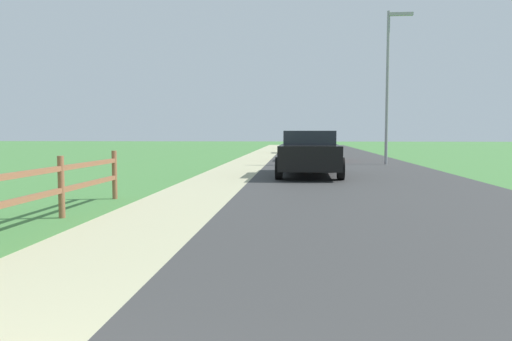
% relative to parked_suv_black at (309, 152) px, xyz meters
% --- Properties ---
extents(ground_plane, '(120.00, 120.00, 0.00)m').
position_rel_parked_suv_black_xyz_m(ground_plane, '(-1.88, 8.63, -0.80)').
color(ground_plane, '#467F3E').
extents(road_asphalt, '(7.00, 66.00, 0.01)m').
position_rel_parked_suv_black_xyz_m(road_asphalt, '(1.62, 10.63, -0.79)').
color(road_asphalt, '#383838').
rests_on(road_asphalt, ground).
extents(curb_concrete, '(6.00, 66.00, 0.01)m').
position_rel_parked_suv_black_xyz_m(curb_concrete, '(-4.88, 10.63, -0.79)').
color(curb_concrete, '#B5B28A').
rests_on(curb_concrete, ground).
extents(grass_verge, '(5.00, 66.00, 0.00)m').
position_rel_parked_suv_black_xyz_m(grass_verge, '(-6.38, 10.63, -0.79)').
color(grass_verge, '#467F3E').
rests_on(grass_verge, ground).
extents(parked_suv_black, '(2.22, 5.01, 1.54)m').
position_rel_parked_suv_black_xyz_m(parked_suv_black, '(0.00, 0.00, 0.00)').
color(parked_suv_black, black).
rests_on(parked_suv_black, ground).
extents(parked_car_red, '(2.08, 4.65, 1.55)m').
position_rel_parked_suv_black_xyz_m(parked_car_red, '(0.52, 9.35, -0.03)').
color(parked_car_red, maroon).
rests_on(parked_car_red, ground).
extents(parked_car_beige, '(2.08, 4.27, 1.50)m').
position_rel_parked_suv_black_xyz_m(parked_car_beige, '(-0.18, 19.61, -0.04)').
color(parked_car_beige, '#C6B793').
rests_on(parked_car_beige, ground).
extents(parked_car_blue, '(2.05, 4.71, 1.36)m').
position_rel_parked_suv_black_xyz_m(parked_car_blue, '(0.38, 28.79, -0.11)').
color(parked_car_blue, navy).
rests_on(parked_car_blue, ground).
extents(street_lamp, '(1.17, 0.20, 7.09)m').
position_rel_parked_suv_black_xyz_m(street_lamp, '(3.84, 6.51, 3.36)').
color(street_lamp, gray).
rests_on(street_lamp, ground).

